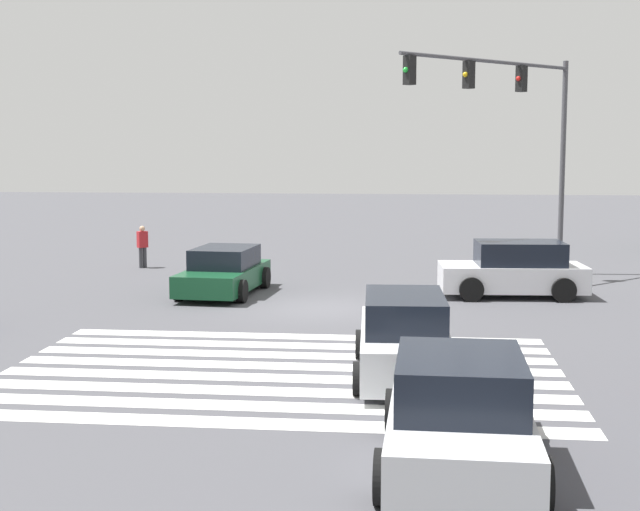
{
  "coord_description": "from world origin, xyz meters",
  "views": [
    {
      "loc": [
        2.53,
        -24.07,
        4.37
      ],
      "look_at": [
        0.0,
        0.0,
        1.47
      ],
      "focal_mm": 50.0,
      "sensor_mm": 36.0,
      "label": 1
    }
  ],
  "objects_px": {
    "traffic_signal_mast": "(515,115)",
    "car_3": "(514,270)",
    "pedestrian": "(143,245)",
    "car_0": "(224,272)",
    "car_5": "(404,338)",
    "car_1": "(459,416)"
  },
  "relations": [
    {
      "from": "traffic_signal_mast",
      "to": "car_1",
      "type": "relative_size",
      "value": 1.63
    },
    {
      "from": "traffic_signal_mast",
      "to": "car_3",
      "type": "xyz_separation_m",
      "value": [
        -0.26,
        -3.22,
        -4.69
      ]
    },
    {
      "from": "traffic_signal_mast",
      "to": "pedestrian",
      "type": "relative_size",
      "value": 4.73
    },
    {
      "from": "car_5",
      "to": "pedestrian",
      "type": "bearing_deg",
      "value": 30.56
    },
    {
      "from": "traffic_signal_mast",
      "to": "car_1",
      "type": "xyz_separation_m",
      "value": [
        -2.61,
        -17.96,
        -4.73
      ]
    },
    {
      "from": "car_3",
      "to": "car_5",
      "type": "height_order",
      "value": "car_3"
    },
    {
      "from": "pedestrian",
      "to": "car_5",
      "type": "bearing_deg",
      "value": -10.57
    },
    {
      "from": "car_5",
      "to": "pedestrian",
      "type": "relative_size",
      "value": 2.97
    },
    {
      "from": "car_1",
      "to": "car_5",
      "type": "xyz_separation_m",
      "value": [
        -0.8,
        4.95,
        0.01
      ]
    },
    {
      "from": "car_0",
      "to": "pedestrian",
      "type": "distance_m",
      "value": 7.01
    },
    {
      "from": "pedestrian",
      "to": "traffic_signal_mast",
      "type": "bearing_deg",
      "value": 37.92
    },
    {
      "from": "car_0",
      "to": "car_5",
      "type": "relative_size",
      "value": 0.99
    },
    {
      "from": "car_5",
      "to": "car_0",
      "type": "bearing_deg",
      "value": 27.9
    },
    {
      "from": "car_3",
      "to": "pedestrian",
      "type": "relative_size",
      "value": 2.79
    },
    {
      "from": "car_1",
      "to": "car_5",
      "type": "height_order",
      "value": "car_5"
    },
    {
      "from": "traffic_signal_mast",
      "to": "car_3",
      "type": "height_order",
      "value": "traffic_signal_mast"
    },
    {
      "from": "car_0",
      "to": "traffic_signal_mast",
      "type": "bearing_deg",
      "value": 116.65
    },
    {
      "from": "car_1",
      "to": "car_5",
      "type": "distance_m",
      "value": 5.01
    },
    {
      "from": "car_0",
      "to": "car_3",
      "type": "distance_m",
      "value": 8.69
    },
    {
      "from": "car_3",
      "to": "car_0",
      "type": "bearing_deg",
      "value": -0.64
    },
    {
      "from": "car_3",
      "to": "car_1",
      "type": "bearing_deg",
      "value": 77.4
    },
    {
      "from": "traffic_signal_mast",
      "to": "pedestrian",
      "type": "bearing_deg",
      "value": -53.25
    }
  ]
}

